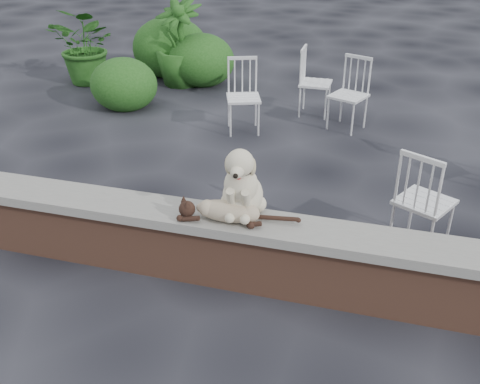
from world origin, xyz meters
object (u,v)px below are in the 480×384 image
(dog, at_px, (243,178))
(cat, at_px, (227,210))
(chair_c, at_px, (425,200))
(chair_a, at_px, (243,97))
(chair_b, at_px, (348,95))
(potted_plant_a, at_px, (87,46))
(potted_plant_b, at_px, (179,42))
(chair_e, at_px, (316,82))

(dog, distance_m, cat, 0.27)
(chair_c, bearing_deg, chair_a, -16.93)
(chair_b, relative_size, potted_plant_a, 0.76)
(chair_b, xyz_separation_m, chair_c, (0.91, -2.65, 0.00))
(chair_b, height_order, potted_plant_a, potted_plant_a)
(cat, bearing_deg, chair_a, 98.28)
(chair_b, bearing_deg, cat, -76.48)
(chair_a, bearing_deg, cat, -96.75)
(chair_b, relative_size, potted_plant_b, 0.68)
(chair_b, height_order, potted_plant_b, potted_plant_b)
(dog, relative_size, potted_plant_a, 0.48)
(chair_a, xyz_separation_m, chair_b, (1.29, 0.45, 0.00))
(dog, height_order, potted_plant_a, potted_plant_a)
(chair_b, distance_m, potted_plant_b, 3.09)
(chair_e, bearing_deg, chair_c, -155.81)
(chair_b, xyz_separation_m, potted_plant_b, (-2.82, 1.23, 0.22))
(chair_e, height_order, potted_plant_a, potted_plant_a)
(potted_plant_b, bearing_deg, dog, -63.29)
(chair_a, distance_m, chair_c, 3.11)
(dog, relative_size, chair_a, 0.63)
(cat, bearing_deg, chair_c, 27.97)
(chair_a, bearing_deg, potted_plant_a, 135.59)
(potted_plant_a, height_order, potted_plant_b, potted_plant_b)
(chair_e, relative_size, potted_plant_a, 0.76)
(chair_a, height_order, chair_c, same)
(chair_b, height_order, chair_c, same)
(dog, relative_size, potted_plant_b, 0.43)
(cat, bearing_deg, chair_e, 84.24)
(chair_e, bearing_deg, potted_plant_a, 82.57)
(cat, relative_size, chair_c, 1.15)
(chair_b, bearing_deg, potted_plant_a, -169.75)
(potted_plant_a, bearing_deg, chair_e, -7.08)
(chair_c, relative_size, potted_plant_b, 0.68)
(chair_c, bearing_deg, potted_plant_b, -18.11)
(dog, distance_m, chair_e, 3.91)
(chair_b, height_order, chair_e, same)
(dog, relative_size, chair_c, 0.63)
(chair_c, bearing_deg, potted_plant_a, -6.34)
(cat, distance_m, potted_plant_a, 5.86)
(dog, distance_m, potted_plant_a, 5.80)
(chair_a, xyz_separation_m, potted_plant_a, (-3.00, 1.36, 0.15))
(cat, relative_size, chair_a, 1.15)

